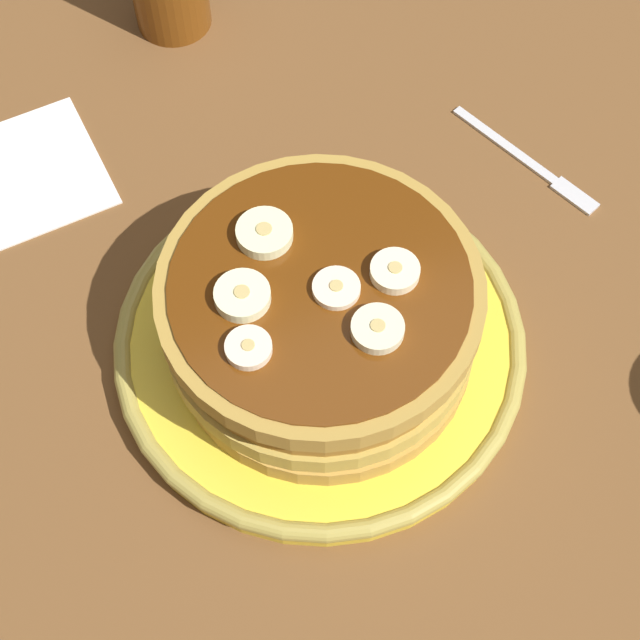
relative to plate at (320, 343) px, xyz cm
name	(u,v)px	position (x,y,z in cm)	size (l,w,h in cm)	color
ground_plane	(320,361)	(0.00, 0.00, -2.58)	(140.00, 140.00, 3.00)	brown
plate	(320,343)	(0.00, 0.00, 0.00)	(26.15, 26.15, 2.00)	yellow
pancake_stack	(321,313)	(0.07, -0.06, 3.89)	(19.52, 19.65, 6.55)	#B6873A
banana_slice_0	(336,289)	(0.68, -0.75, 7.29)	(2.77, 2.77, 0.68)	#FCE4BE
banana_slice_1	(264,234)	(-1.64, 4.31, 7.46)	(3.36, 3.36, 1.03)	#EDEEB2
banana_slice_2	(249,348)	(-5.32, -2.29, 7.35)	(2.63, 2.63, 0.80)	#F9E2BF
banana_slice_3	(377,329)	(1.63, -4.15, 7.40)	(3.00, 3.00, 0.91)	beige
banana_slice_4	(242,296)	(-4.41, 0.87, 7.46)	(3.23, 3.23, 1.02)	#F0EFB9
banana_slice_5	(395,272)	(4.18, -1.16, 7.41)	(2.88, 2.88, 0.92)	#FCEDBD
napkin	(23,175)	(-13.68, 21.69, -0.93)	(11.00, 11.00, 0.30)	white
fork	(532,164)	(20.19, 7.51, -0.83)	(5.39, 12.54, 0.50)	silver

